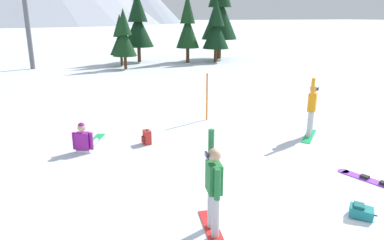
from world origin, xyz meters
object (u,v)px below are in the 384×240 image
at_px(snowboarder_foreground, 214,188).
at_px(pine_tree_leaning, 216,28).
at_px(loose_snowboard_near_right, 374,181).
at_px(backpack_red, 147,137).
at_px(pine_tree_twin, 138,24).
at_px(trail_marker_pole, 207,97).
at_px(pine_tree_young, 188,25).
at_px(pine_tree_broad, 220,9).
at_px(pine_tree_tall, 120,38).
at_px(pine_tree_slender, 124,36).
at_px(snowboarder_midground, 312,109).
at_px(snowboarder_background, 85,140).
at_px(backpack_teal, 361,211).

height_order(snowboarder_foreground, pine_tree_leaning, pine_tree_leaning).
height_order(loose_snowboard_near_right, backpack_red, backpack_red).
xyz_separation_m(snowboarder_foreground, pine_tree_twin, (5.08, 26.23, 2.42)).
distance_m(trail_marker_pole, pine_tree_young, 18.24).
bearing_deg(backpack_red, pine_tree_broad, 58.36).
relative_size(pine_tree_broad, pine_tree_tall, 2.03).
relative_size(trail_marker_pole, pine_tree_slender, 0.41).
bearing_deg(pine_tree_leaning, pine_tree_tall, 174.35).
distance_m(trail_marker_pole, pine_tree_twin, 19.48).
height_order(snowboarder_midground, loose_snowboard_near_right, snowboarder_midground).
height_order(snowboarder_background, pine_tree_leaning, pine_tree_leaning).
height_order(pine_tree_twin, pine_tree_tall, pine_tree_twin).
bearing_deg(backpack_red, pine_tree_slender, 80.39).
xyz_separation_m(pine_tree_broad, pine_tree_tall, (-9.77, -1.61, -2.32)).
height_order(backpack_red, backpack_teal, backpack_red).
distance_m(backpack_red, backpack_teal, 6.54).
distance_m(trail_marker_pole, pine_tree_leaning, 18.59).
bearing_deg(pine_tree_slender, pine_tree_broad, 20.57).
distance_m(snowboarder_foreground, backpack_red, 5.25).
xyz_separation_m(pine_tree_leaning, pine_tree_tall, (-8.23, 0.81, -0.73)).
bearing_deg(pine_tree_broad, snowboarder_background, -125.46).
relative_size(trail_marker_pole, pine_tree_leaning, 0.34).
height_order(snowboarder_midground, backpack_red, snowboarder_midground).
bearing_deg(loose_snowboard_near_right, snowboarder_background, 142.15).
bearing_deg(pine_tree_leaning, pine_tree_twin, 156.49).
xyz_separation_m(snowboarder_foreground, snowboarder_background, (-1.77, 5.35, -0.61)).
relative_size(snowboarder_foreground, backpack_teal, 3.58).
xyz_separation_m(backpack_red, trail_marker_pole, (2.92, 1.80, 0.71)).
xyz_separation_m(backpack_teal, pine_tree_twin, (2.07, 26.88, 3.21)).
xyz_separation_m(pine_tree_leaning, pine_tree_young, (-2.42, 0.61, 0.22)).
xyz_separation_m(snowboarder_foreground, trail_marker_pole, (3.04, 7.00, -0.00)).
height_order(snowboarder_midground, trail_marker_pole, snowboarder_midground).
bearing_deg(snowboarder_background, backpack_teal, -51.47).
xyz_separation_m(loose_snowboard_near_right, pine_tree_young, (4.34, 23.71, 3.19)).
bearing_deg(pine_tree_tall, pine_tree_twin, 44.20).
height_order(backpack_teal, pine_tree_young, pine_tree_young).
height_order(pine_tree_twin, pine_tree_broad, pine_tree_broad).
bearing_deg(snowboarder_midground, snowboarder_background, 167.97).
distance_m(pine_tree_twin, pine_tree_broad, 7.91).
height_order(trail_marker_pole, pine_tree_twin, pine_tree_twin).
xyz_separation_m(backpack_red, pine_tree_broad, (12.77, 20.73, 4.37)).
bearing_deg(snowboarder_foreground, pine_tree_broad, 63.57).
xyz_separation_m(snowboarder_background, backpack_teal, (4.78, -6.01, -0.19)).
bearing_deg(snowboarder_background, pine_tree_twin, 71.82).
xyz_separation_m(pine_tree_slender, pine_tree_twin, (2.09, 4.01, 0.86)).
xyz_separation_m(pine_tree_young, pine_tree_twin, (-3.85, 2.11, 0.13)).
xyz_separation_m(trail_marker_pole, pine_tree_broad, (9.85, 18.93, 3.66)).
distance_m(backpack_red, pine_tree_twin, 21.83).
height_order(snowboarder_background, backpack_red, snowboarder_background).
bearing_deg(pine_tree_slender, pine_tree_twin, 62.50).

